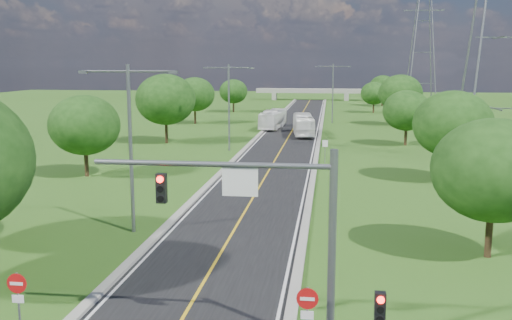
# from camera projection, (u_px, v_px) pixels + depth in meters

# --- Properties ---
(ground) EXTENTS (260.00, 260.00, 0.00)m
(ground) POSITION_uv_depth(u_px,v_px,m) (290.00, 136.00, 80.61)
(ground) COLOR #305A19
(ground) RESTS_ON ground
(road) EXTENTS (8.00, 150.00, 0.06)m
(road) POSITION_uv_depth(u_px,v_px,m) (292.00, 130.00, 86.47)
(road) COLOR black
(road) RESTS_ON ground
(curb_left) EXTENTS (0.50, 150.00, 0.22)m
(curb_left) POSITION_uv_depth(u_px,v_px,m) (265.00, 130.00, 87.00)
(curb_left) COLOR gray
(curb_left) RESTS_ON ground
(curb_right) EXTENTS (0.50, 150.00, 0.22)m
(curb_right) POSITION_uv_depth(u_px,v_px,m) (320.00, 130.00, 85.92)
(curb_right) COLOR gray
(curb_right) RESTS_ON ground
(signal_mast) EXTENTS (8.54, 0.33, 7.20)m
(signal_mast) POSITION_uv_depth(u_px,v_px,m) (271.00, 214.00, 19.68)
(signal_mast) COLOR slate
(signal_mast) RESTS_ON ground
(do_not_enter_left) EXTENTS (0.76, 0.11, 2.50)m
(do_not_enter_left) POSITION_uv_depth(u_px,v_px,m) (18.00, 292.00, 20.88)
(do_not_enter_left) COLOR slate
(do_not_enter_left) RESTS_ON ground
(do_not_enter_right) EXTENTS (0.76, 0.11, 2.50)m
(do_not_enter_right) POSITION_uv_depth(u_px,v_px,m) (307.00, 308.00, 19.53)
(do_not_enter_right) COLOR slate
(do_not_enter_right) RESTS_ON ground
(speed_limit_sign) EXTENTS (0.55, 0.09, 2.40)m
(speed_limit_sign) POSITION_uv_depth(u_px,v_px,m) (325.00, 147.00, 58.16)
(speed_limit_sign) COLOR slate
(speed_limit_sign) RESTS_ON ground
(overpass) EXTENTS (30.00, 3.00, 3.20)m
(overpass) POSITION_uv_depth(u_px,v_px,m) (310.00, 91.00, 158.43)
(overpass) COLOR gray
(overpass) RESTS_ON ground
(streetlight_near_left) EXTENTS (5.90, 0.25, 10.00)m
(streetlight_near_left) POSITION_uv_depth(u_px,v_px,m) (130.00, 134.00, 33.45)
(streetlight_near_left) COLOR slate
(streetlight_near_left) RESTS_ON ground
(streetlight_mid_left) EXTENTS (5.90, 0.25, 10.00)m
(streetlight_mid_left) POSITION_uv_depth(u_px,v_px,m) (229.00, 100.00, 65.72)
(streetlight_mid_left) COLOR slate
(streetlight_mid_left) RESTS_ON ground
(streetlight_far_right) EXTENTS (5.90, 0.25, 10.00)m
(streetlight_far_right) POSITION_uv_depth(u_px,v_px,m) (333.00, 88.00, 96.45)
(streetlight_far_right) COLOR slate
(streetlight_far_right) RESTS_ON ground
(power_tower_near) EXTENTS (9.00, 6.40, 28.00)m
(power_tower_near) POSITION_uv_depth(u_px,v_px,m) (500.00, 23.00, 55.92)
(power_tower_near) COLOR slate
(power_tower_near) RESTS_ON ground
(power_tower_far) EXTENTS (9.00, 6.40, 28.00)m
(power_tower_far) POSITION_uv_depth(u_px,v_px,m) (422.00, 46.00, 128.74)
(power_tower_far) COLOR slate
(power_tower_far) RESTS_ON ground
(tree_lb) EXTENTS (6.30, 6.30, 7.33)m
(tree_lb) POSITION_uv_depth(u_px,v_px,m) (85.00, 125.00, 50.59)
(tree_lb) COLOR black
(tree_lb) RESTS_ON ground
(tree_lc) EXTENTS (7.56, 7.56, 8.79)m
(tree_lc) POSITION_uv_depth(u_px,v_px,m) (166.00, 100.00, 71.81)
(tree_lc) COLOR black
(tree_lc) RESTS_ON ground
(tree_ld) EXTENTS (6.72, 6.72, 7.82)m
(tree_ld) POSITION_uv_depth(u_px,v_px,m) (195.00, 94.00, 95.64)
(tree_ld) COLOR black
(tree_ld) RESTS_ON ground
(tree_le) EXTENTS (5.88, 5.88, 6.84)m
(tree_le) POSITION_uv_depth(u_px,v_px,m) (233.00, 91.00, 118.89)
(tree_le) COLOR black
(tree_le) RESTS_ON ground
(tree_ra) EXTENTS (6.30, 6.30, 7.33)m
(tree_ra) POSITION_uv_depth(u_px,v_px,m) (493.00, 170.00, 29.17)
(tree_ra) COLOR black
(tree_ra) RESTS_ON ground
(tree_rb) EXTENTS (6.72, 6.72, 7.82)m
(tree_rb) POSITION_uv_depth(u_px,v_px,m) (453.00, 124.00, 48.41)
(tree_rb) COLOR black
(tree_rb) RESTS_ON ground
(tree_rc) EXTENTS (5.88, 5.88, 6.84)m
(tree_rc) POSITION_uv_depth(u_px,v_px,m) (407.00, 111.00, 70.16)
(tree_rc) COLOR black
(tree_rc) RESTS_ON ground
(tree_rd) EXTENTS (7.14, 7.14, 8.30)m
(tree_rd) POSITION_uv_depth(u_px,v_px,m) (400.00, 93.00, 93.21)
(tree_rd) COLOR black
(tree_rd) RESTS_ON ground
(tree_re) EXTENTS (5.46, 5.46, 6.35)m
(tree_re) POSITION_uv_depth(u_px,v_px,m) (374.00, 93.00, 117.20)
(tree_re) COLOR black
(tree_re) RESTS_ON ground
(tree_rf) EXTENTS (6.30, 6.30, 7.33)m
(tree_rf) POSITION_uv_depth(u_px,v_px,m) (383.00, 87.00, 136.21)
(tree_rf) COLOR black
(tree_rf) RESTS_ON ground
(bus_outbound) EXTENTS (3.58, 10.95, 2.99)m
(bus_outbound) POSITION_uv_depth(u_px,v_px,m) (303.00, 125.00, 80.11)
(bus_outbound) COLOR white
(bus_outbound) RESTS_ON road
(bus_inbound) EXTENTS (3.48, 10.63, 2.91)m
(bus_inbound) POSITION_uv_depth(u_px,v_px,m) (273.00, 119.00, 88.77)
(bus_inbound) COLOR white
(bus_inbound) RESTS_ON road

